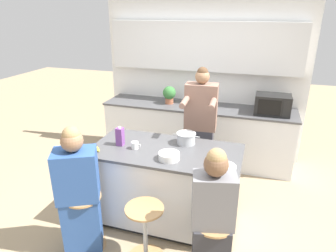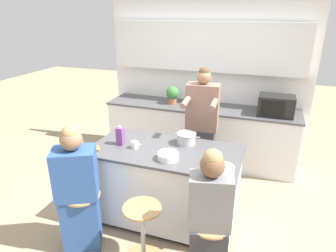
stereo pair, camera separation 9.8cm
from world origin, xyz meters
name	(u,v)px [view 2 (the right image)]	position (x,y,z in m)	size (l,w,h in m)	color
ground_plane	(166,218)	(0.00, 0.00, 0.00)	(16.00, 16.00, 0.00)	tan
wall_back	(207,64)	(0.00, 1.95, 1.54)	(3.26, 0.22, 2.70)	white
back_counter	(199,133)	(0.00, 1.64, 0.47)	(3.03, 0.64, 0.93)	silver
kitchen_island	(166,185)	(0.00, 0.00, 0.47)	(1.66, 0.83, 0.92)	black
bar_stool_leftmost	(84,217)	(-0.66, -0.67, 0.34)	(0.38, 0.38, 0.62)	tan
bar_stool_center	(143,231)	(0.00, -0.66, 0.34)	(0.38, 0.38, 0.62)	tan
bar_stool_rightmost	(209,248)	(0.66, -0.67, 0.34)	(0.38, 0.38, 0.62)	tan
person_cooking	(201,134)	(0.23, 0.73, 0.85)	(0.44, 0.57, 1.72)	#383842
person_wrapped_blanket	(78,193)	(-0.68, -0.70, 0.66)	(0.49, 0.44, 1.38)	#2D5193
person_seated_near	(209,225)	(0.65, -0.70, 0.63)	(0.40, 0.33, 1.35)	#333338
cooking_pot	(186,139)	(0.17, 0.23, 0.99)	(0.31, 0.22, 0.13)	#B7BABC
fruit_bowl	(168,156)	(0.10, -0.20, 0.96)	(0.22, 0.22, 0.07)	white
mixing_bowl_steel	(222,169)	(0.67, -0.28, 0.95)	(0.23, 0.23, 0.06)	white
coffee_cup_near	(135,145)	(-0.33, -0.08, 0.96)	(0.11, 0.08, 0.08)	white
banana_bunch	(95,148)	(-0.73, -0.26, 0.94)	(0.14, 0.10, 0.05)	yellow
juice_carton	(120,136)	(-0.53, -0.04, 1.03)	(0.08, 0.08, 0.22)	#7A428E
microwave	(276,105)	(1.12, 1.60, 1.07)	(0.50, 0.34, 0.29)	black
potted_plant	(173,94)	(-0.47, 1.64, 1.09)	(0.21, 0.21, 0.29)	#A86042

